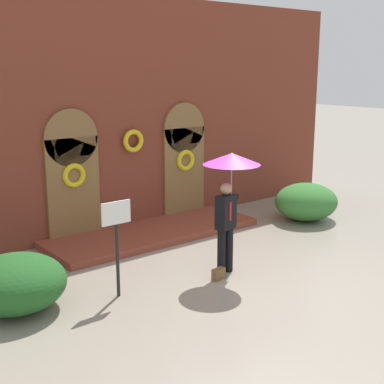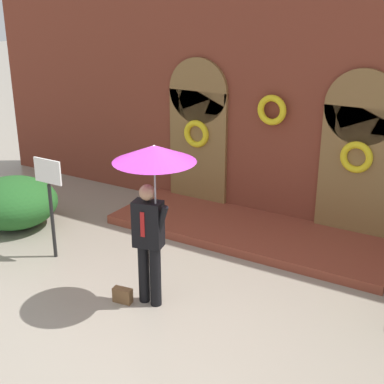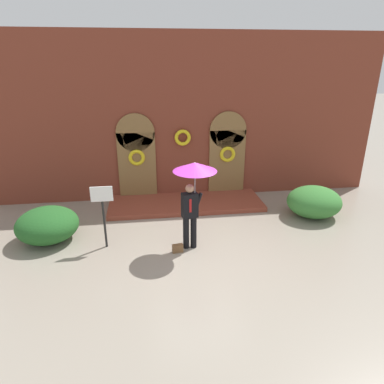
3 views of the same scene
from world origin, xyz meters
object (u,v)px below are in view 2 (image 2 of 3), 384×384
Objects in this scene: person_with_umbrella at (153,178)px; handbag at (123,295)px; sign_post at (50,192)px; shrub_left at (14,202)px.

person_with_umbrella is 8.44× the size of handbag.
sign_post is at bearing 155.31° from handbag.
handbag is at bearing -155.78° from person_with_umbrella.
shrub_left is (-3.92, 0.92, -1.44)m from person_with_umbrella.
sign_post is 1.03× the size of shrub_left.
sign_post reaches higher than shrub_left.
handbag is at bearing -16.38° from sign_post.
sign_post is (-2.31, 0.35, -0.75)m from person_with_umbrella.
person_with_umbrella is 4.28m from shrub_left.
shrub_left is at bearing 153.84° from handbag.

